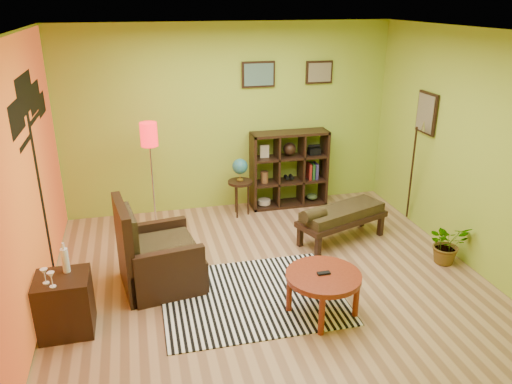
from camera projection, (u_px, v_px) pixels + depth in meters
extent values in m
plane|color=tan|center=(267.00, 275.00, 5.98)|extent=(5.00, 5.00, 0.00)
cube|color=#96B534|center=(229.00, 119.00, 7.50)|extent=(5.00, 0.04, 2.80)
cube|color=#96B534|center=(353.00, 264.00, 3.44)|extent=(5.00, 0.04, 2.80)
cube|color=#96B534|center=(23.00, 184.00, 4.91)|extent=(0.04, 4.50, 2.80)
cube|color=#96B534|center=(467.00, 149.00, 6.03)|extent=(0.04, 4.50, 2.80)
cube|color=white|center=(269.00, 31.00, 4.96)|extent=(5.00, 4.50, 0.04)
cube|color=orange|center=(25.00, 184.00, 4.92)|extent=(0.01, 4.45, 2.75)
cube|color=black|center=(41.00, 196.00, 5.55)|extent=(0.01, 0.14, 2.10)
cube|color=black|center=(17.00, 118.00, 4.73)|extent=(0.01, 0.65, 0.32)
cube|color=black|center=(25.00, 94.00, 5.18)|extent=(0.01, 0.85, 0.40)
cube|color=black|center=(35.00, 97.00, 5.68)|extent=(0.01, 0.70, 0.32)
cube|color=black|center=(42.00, 104.00, 6.05)|extent=(0.01, 0.50, 0.26)
cube|color=black|center=(258.00, 74.00, 7.34)|extent=(0.50, 0.03, 0.38)
cube|color=slate|center=(259.00, 75.00, 7.31)|extent=(0.44, 0.01, 0.32)
cube|color=black|center=(319.00, 72.00, 7.55)|extent=(0.42, 0.03, 0.34)
cube|color=gray|center=(320.00, 72.00, 7.53)|extent=(0.36, 0.01, 0.28)
cube|color=black|center=(427.00, 113.00, 6.74)|extent=(0.03, 0.44, 0.56)
cube|color=gray|center=(425.00, 113.00, 6.73)|extent=(0.01, 0.38, 0.50)
cylinder|color=black|center=(411.00, 174.00, 7.03)|extent=(0.23, 0.34, 1.46)
cone|color=silver|center=(424.00, 126.00, 6.63)|extent=(0.08, 0.09, 0.16)
cube|color=white|center=(252.00, 296.00, 5.56)|extent=(2.00, 1.57, 0.01)
cylinder|color=maroon|center=(324.00, 276.00, 5.10)|extent=(0.78, 0.78, 0.06)
cylinder|color=maroon|center=(323.00, 279.00, 5.51)|extent=(0.06, 0.06, 0.42)
cylinder|color=maroon|center=(289.00, 294.00, 5.24)|extent=(0.06, 0.06, 0.42)
cylinder|color=maroon|center=(356.00, 299.00, 5.14)|extent=(0.06, 0.06, 0.42)
cylinder|color=maroon|center=(322.00, 316.00, 4.87)|extent=(0.06, 0.06, 0.42)
cube|color=black|center=(324.00, 273.00, 5.09)|extent=(0.13, 0.06, 0.02)
cube|color=black|center=(163.00, 269.00, 5.76)|extent=(0.96, 0.94, 0.38)
cube|color=black|center=(125.00, 249.00, 5.49)|extent=(0.22, 0.83, 1.06)
cube|color=black|center=(171.00, 276.00, 5.37)|extent=(0.78, 0.21, 0.62)
cube|color=black|center=(156.00, 245.00, 6.05)|extent=(0.78, 0.21, 0.62)
cube|color=#F9CF67|center=(164.00, 248.00, 5.67)|extent=(0.76, 0.75, 0.13)
cube|color=#F9CF67|center=(130.00, 232.00, 5.45)|extent=(0.18, 0.62, 0.48)
cube|color=black|center=(65.00, 304.00, 4.90)|extent=(0.51, 0.47, 0.61)
cylinder|color=white|center=(65.00, 260.00, 4.84)|extent=(0.07, 0.07, 0.25)
cylinder|color=white|center=(63.00, 246.00, 4.78)|extent=(0.02, 0.02, 0.07)
cylinder|color=white|center=(46.00, 283.00, 4.68)|extent=(0.06, 0.06, 0.01)
cylinder|color=white|center=(45.00, 278.00, 4.67)|extent=(0.01, 0.01, 0.09)
cone|color=white|center=(44.00, 272.00, 4.64)|extent=(0.07, 0.07, 0.06)
cylinder|color=white|center=(53.00, 286.00, 4.63)|extent=(0.06, 0.06, 0.01)
cylinder|color=white|center=(52.00, 282.00, 4.61)|extent=(0.01, 0.01, 0.09)
cone|color=white|center=(51.00, 275.00, 4.58)|extent=(0.07, 0.07, 0.06)
cylinder|color=silver|center=(156.00, 229.00, 7.13)|extent=(0.24, 0.24, 0.03)
cylinder|color=silver|center=(153.00, 183.00, 6.87)|extent=(0.02, 0.02, 1.46)
cylinder|color=red|center=(149.00, 134.00, 6.62)|extent=(0.23, 0.23, 0.32)
cylinder|color=black|center=(240.00, 182.00, 7.45)|extent=(0.37, 0.37, 0.04)
cylinder|color=black|center=(248.00, 199.00, 7.56)|extent=(0.03, 0.03, 0.51)
cylinder|color=black|center=(236.00, 197.00, 7.64)|extent=(0.03, 0.03, 0.51)
cylinder|color=black|center=(237.00, 202.00, 7.45)|extent=(0.03, 0.03, 0.51)
cylinder|color=gold|center=(240.00, 180.00, 7.44)|extent=(0.09, 0.09, 0.02)
cylinder|color=gold|center=(240.00, 176.00, 7.42)|extent=(0.01, 0.01, 0.09)
sphere|color=#16499C|center=(240.00, 166.00, 7.36)|extent=(0.23, 0.23, 0.23)
cube|color=black|center=(253.00, 172.00, 7.67)|extent=(0.04, 0.35, 1.20)
cube|color=black|center=(324.00, 166.00, 7.93)|extent=(0.04, 0.35, 1.20)
cube|color=black|center=(288.00, 203.00, 8.01)|extent=(1.20, 0.35, 0.04)
cube|color=black|center=(290.00, 133.00, 7.58)|extent=(1.20, 0.35, 0.04)
cube|color=black|center=(277.00, 170.00, 7.75)|extent=(0.03, 0.33, 1.12)
cube|color=black|center=(301.00, 168.00, 7.84)|extent=(0.03, 0.33, 1.12)
cube|color=black|center=(289.00, 181.00, 7.87)|extent=(1.12, 0.33, 0.03)
cube|color=black|center=(289.00, 157.00, 7.72)|extent=(1.12, 0.33, 0.03)
cylinder|color=#BDAB91|center=(264.00, 202.00, 7.89)|extent=(0.20, 0.20, 0.07)
sphere|color=black|center=(290.00, 149.00, 7.68)|extent=(0.20, 0.20, 0.20)
cube|color=black|center=(314.00, 151.00, 7.79)|extent=(0.18, 0.15, 0.10)
cylinder|color=black|center=(286.00, 177.00, 7.83)|extent=(0.06, 0.12, 0.06)
cylinder|color=black|center=(291.00, 177.00, 7.85)|extent=(0.06, 0.12, 0.06)
ellipsoid|color=#384C26|center=(312.00, 197.00, 8.07)|extent=(0.18, 0.18, 0.09)
cylinder|color=brown|center=(264.00, 177.00, 7.74)|extent=(0.12, 0.12, 0.18)
cube|color=#BDAB91|center=(264.00, 151.00, 7.59)|extent=(0.14, 0.03, 0.20)
cube|color=maroon|center=(309.00, 171.00, 7.89)|extent=(0.04, 0.18, 0.26)
cube|color=#1E4C1E|center=(312.00, 171.00, 7.90)|extent=(0.04, 0.18, 0.26)
cube|color=navy|center=(315.00, 171.00, 7.92)|extent=(0.04, 0.18, 0.26)
cube|color=black|center=(342.00, 219.00, 6.73)|extent=(1.36, 0.87, 0.07)
cube|color=#F9CF67|center=(343.00, 212.00, 6.69)|extent=(1.26, 0.78, 0.13)
cylinder|color=#F9CF67|center=(314.00, 214.00, 6.40)|extent=(0.36, 0.26, 0.17)
cube|color=black|center=(362.00, 217.00, 7.23)|extent=(0.08, 0.08, 0.28)
cube|color=black|center=(300.00, 236.00, 6.64)|extent=(0.08, 0.08, 0.28)
cube|color=black|center=(381.00, 226.00, 6.95)|extent=(0.08, 0.08, 0.28)
cube|color=black|center=(318.00, 247.00, 6.36)|extent=(0.08, 0.08, 0.28)
imported|color=#26661E|center=(446.00, 247.00, 6.21)|extent=(0.50, 0.55, 0.41)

